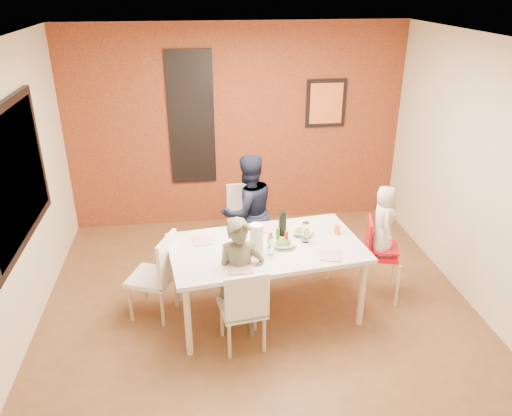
{
  "coord_description": "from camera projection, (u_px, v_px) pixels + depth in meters",
  "views": [
    {
      "loc": [
        -0.61,
        -4.25,
        3.17
      ],
      "look_at": [
        0.0,
        0.3,
        1.05
      ],
      "focal_mm": 35.0,
      "sensor_mm": 36.0,
      "label": 1
    }
  ],
  "objects": [
    {
      "name": "ground",
      "position": [
        260.0,
        311.0,
        5.23
      ],
      "size": [
        4.5,
        4.5,
        0.0
      ],
      "primitive_type": "plane",
      "color": "brown",
      "rests_on": "ground"
    },
    {
      "name": "ceiling",
      "position": [
        261.0,
        41.0,
        4.1
      ],
      "size": [
        4.5,
        4.5,
        0.02
      ],
      "primitive_type": "cube",
      "color": "white",
      "rests_on": "wall_back"
    },
    {
      "name": "wall_back",
      "position": [
        237.0,
        127.0,
        6.69
      ],
      "size": [
        4.5,
        0.02,
        2.7
      ],
      "primitive_type": "cube",
      "color": "beige",
      "rests_on": "ground"
    },
    {
      "name": "wall_front",
      "position": [
        320.0,
        356.0,
        2.64
      ],
      "size": [
        4.5,
        0.02,
        2.7
      ],
      "primitive_type": "cube",
      "color": "beige",
      "rests_on": "ground"
    },
    {
      "name": "wall_left",
      "position": [
        8.0,
        205.0,
        4.39
      ],
      "size": [
        0.02,
        4.5,
        2.7
      ],
      "primitive_type": "cube",
      "color": "beige",
      "rests_on": "ground"
    },
    {
      "name": "wall_right",
      "position": [
        485.0,
        181.0,
        4.93
      ],
      "size": [
        0.02,
        4.5,
        2.7
      ],
      "primitive_type": "cube",
      "color": "beige",
      "rests_on": "ground"
    },
    {
      "name": "brick_accent_wall",
      "position": [
        237.0,
        128.0,
        6.67
      ],
      "size": [
        4.5,
        0.02,
        2.7
      ],
      "primitive_type": "cube",
      "color": "maroon",
      "rests_on": "ground"
    },
    {
      "name": "picture_window_frame",
      "position": [
        14.0,
        176.0,
        4.49
      ],
      "size": [
        0.05,
        1.7,
        1.3
      ],
      "primitive_type": "cube",
      "color": "black",
      "rests_on": "wall_left"
    },
    {
      "name": "picture_window_pane",
      "position": [
        15.0,
        176.0,
        4.49
      ],
      "size": [
        0.02,
        1.55,
        1.15
      ],
      "primitive_type": "cube",
      "color": "black",
      "rests_on": "wall_left"
    },
    {
      "name": "glassblock_strip",
      "position": [
        191.0,
        119.0,
        6.52
      ],
      "size": [
        0.55,
        0.03,
        1.7
      ],
      "primitive_type": "cube",
      "color": "silver",
      "rests_on": "wall_back"
    },
    {
      "name": "glassblock_surround",
      "position": [
        191.0,
        119.0,
        6.52
      ],
      "size": [
        0.6,
        0.03,
        1.76
      ],
      "primitive_type": "cube",
      "color": "black",
      "rests_on": "wall_back"
    },
    {
      "name": "art_print_frame",
      "position": [
        326.0,
        103.0,
        6.67
      ],
      "size": [
        0.54,
        0.03,
        0.64
      ],
      "primitive_type": "cube",
      "color": "black",
      "rests_on": "wall_back"
    },
    {
      "name": "art_print_canvas",
      "position": [
        326.0,
        103.0,
        6.66
      ],
      "size": [
        0.44,
        0.01,
        0.54
      ],
      "primitive_type": "cube",
      "color": "orange",
      "rests_on": "wall_back"
    },
    {
      "name": "dining_table",
      "position": [
        266.0,
        252.0,
        4.92
      ],
      "size": [
        1.99,
        1.27,
        0.78
      ],
      "rotation": [
        0.0,
        0.0,
        0.13
      ],
      "color": "silver",
      "rests_on": "ground"
    },
    {
      "name": "chair_near",
      "position": [
        244.0,
        306.0,
        4.49
      ],
      "size": [
        0.45,
        0.45,
        0.86
      ],
      "rotation": [
        0.0,
        0.0,
        3.28
      ],
      "color": "silver",
      "rests_on": "ground"
    },
    {
      "name": "chair_far",
      "position": [
        245.0,
        217.0,
        6.1
      ],
      "size": [
        0.45,
        0.45,
        0.91
      ],
      "rotation": [
        0.0,
        0.0,
        0.07
      ],
      "color": "silver",
      "rests_on": "ground"
    },
    {
      "name": "chair_left",
      "position": [
        159.0,
        272.0,
        4.97
      ],
      "size": [
        0.55,
        0.55,
        0.91
      ],
      "rotation": [
        0.0,
        0.0,
        4.33
      ],
      "color": "white",
      "rests_on": "ground"
    },
    {
      "name": "high_chair",
      "position": [
        378.0,
        251.0,
        5.27
      ],
      "size": [
        0.46,
        0.46,
        0.91
      ],
      "rotation": [
        0.0,
        0.0,
        1.31
      ],
      "color": "red",
      "rests_on": "ground"
    },
    {
      "name": "child_near",
      "position": [
        240.0,
        280.0,
        4.65
      ],
      "size": [
        0.47,
        0.32,
        1.23
      ],
      "primitive_type": "imported",
      "rotation": [
        0.0,
        0.0,
        -0.06
      ],
      "color": "brown",
      "rests_on": "ground"
    },
    {
      "name": "child_far",
      "position": [
        248.0,
        212.0,
        5.81
      ],
      "size": [
        0.82,
        0.73,
        1.39
      ],
      "primitive_type": "imported",
      "rotation": [
        0.0,
        0.0,
        3.5
      ],
      "color": "black",
      "rests_on": "ground"
    },
    {
      "name": "toddler",
      "position": [
        384.0,
        220.0,
        5.11
      ],
      "size": [
        0.29,
        0.4,
        0.75
      ],
      "primitive_type": "imported",
      "rotation": [
        0.0,
        0.0,
        1.42
      ],
      "color": "beige",
      "rests_on": "high_chair"
    },
    {
      "name": "plate_near_left",
      "position": [
        240.0,
        268.0,
        4.51
      ],
      "size": [
        0.23,
        0.23,
        0.01
      ],
      "primitive_type": "cube",
      "rotation": [
        0.0,
        0.0,
        -0.01
      ],
      "color": "white",
      "rests_on": "dining_table"
    },
    {
      "name": "plate_far_mid",
      "position": [
        269.0,
        228.0,
        5.23
      ],
      "size": [
        0.26,
        0.26,
        0.01
      ],
      "primitive_type": "cube",
      "rotation": [
        0.0,
        0.0,
        -0.12
      ],
      "color": "white",
      "rests_on": "dining_table"
    },
    {
      "name": "plate_near_right",
      "position": [
        330.0,
        256.0,
        4.71
      ],
      "size": [
        0.26,
        0.26,
        0.01
      ],
      "primitive_type": "cube",
      "rotation": [
        0.0,
        0.0,
        -0.28
      ],
      "color": "white",
      "rests_on": "dining_table"
    },
    {
      "name": "plate_far_left",
      "position": [
        203.0,
        240.0,
        4.98
      ],
      "size": [
        0.22,
        0.22,
        0.01
      ],
      "primitive_type": "cube",
      "rotation": [
        0.0,
        0.0,
        0.07
      ],
      "color": "white",
      "rests_on": "dining_table"
    },
    {
      "name": "salad_bowl_a",
      "position": [
        283.0,
        244.0,
        4.87
      ],
      "size": [
        0.24,
        0.24,
        0.06
      ],
      "primitive_type": "imported",
      "rotation": [
        0.0,
        0.0,
        0.05
      ],
      "color": "white",
      "rests_on": "dining_table"
    },
    {
      "name": "salad_bowl_b",
      "position": [
        303.0,
        232.0,
        5.1
      ],
      "size": [
        0.27,
        0.27,
        0.05
      ],
      "primitive_type": "imported",
      "rotation": [
        0.0,
        0.0,
        -0.36
      ],
      "color": "white",
      "rests_on": "dining_table"
    },
    {
      "name": "wine_bottle",
      "position": [
        282.0,
        226.0,
        4.95
      ],
      "size": [
        0.08,
        0.08,
        0.31
      ],
      "primitive_type": "cylinder",
      "color": "black",
      "rests_on": "dining_table"
    },
    {
      "name": "wine_glass_a",
      "position": [
        271.0,
        246.0,
        4.7
      ],
      "size": [
        0.06,
        0.06,
        0.18
      ],
      "primitive_type": "cylinder",
      "color": "white",
      "rests_on": "dining_table"
    },
    {
      "name": "wine_glass_b",
      "position": [
        305.0,
        232.0,
        4.92
      ],
      "size": [
        0.07,
        0.07,
        0.21
      ],
      "primitive_type": "cylinder",
      "color": "white",
      "rests_on": "dining_table"
    },
    {
      "name": "paper_towel_roll",
      "position": [
        257.0,
        239.0,
        4.72
      ],
      "size": [
        0.13,
        0.13,
        0.29
      ],
      "primitive_type": "cylinder",
      "color": "white",
      "rests_on": "dining_table"
    },
    {
      "name": "condiment_red",
      "position": [
        286.0,
        238.0,
        4.88
      ],
      "size": [
        0.04,
        0.04,
        0.15
      ],
      "primitive_type": "cylinder",
      "color": "red",
      "rests_on": "dining_table"
    },
    {
      "name": "condiment_green",
      "position": [
        278.0,
        235.0,
        4.94
      ],
      "size": [
        0.04,
        0.04,
        0.15
      ],
      "primitive_type": "cylinder",
      "color": "#3F7B29",
      "rests_on": "dining_table"
    },
    {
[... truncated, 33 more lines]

